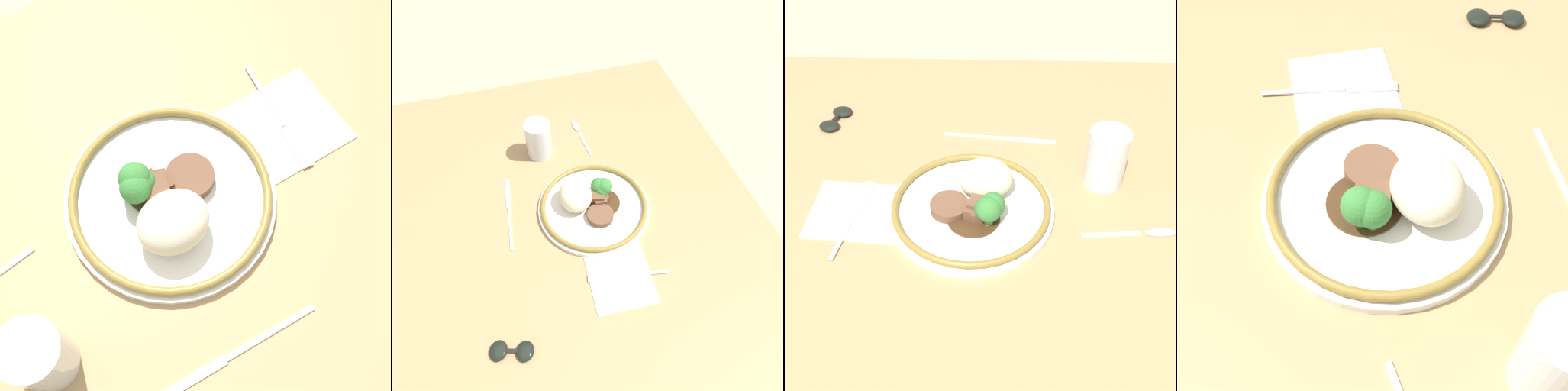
% 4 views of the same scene
% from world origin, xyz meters
% --- Properties ---
extents(ground_plane, '(8.00, 8.00, 0.00)m').
position_xyz_m(ground_plane, '(0.00, 0.00, 0.00)').
color(ground_plane, tan).
extents(dining_table, '(1.17, 0.93, 0.04)m').
position_xyz_m(dining_table, '(0.00, 0.00, 0.02)').
color(dining_table, tan).
rests_on(dining_table, ground).
extents(napkin, '(0.17, 0.15, 0.00)m').
position_xyz_m(napkin, '(-0.18, -0.06, 0.04)').
color(napkin, silver).
rests_on(napkin, dining_table).
extents(plate, '(0.28, 0.28, 0.08)m').
position_xyz_m(plate, '(0.02, -0.05, 0.06)').
color(plate, white).
rests_on(plate, dining_table).
extents(juice_glass, '(0.07, 0.07, 0.11)m').
position_xyz_m(juice_glass, '(0.24, 0.04, 0.09)').
color(juice_glass, '#F4AD19').
rests_on(juice_glass, dining_table).
extents(fork, '(0.04, 0.18, 0.00)m').
position_xyz_m(fork, '(-0.19, -0.06, 0.04)').
color(fork, silver).
rests_on(fork, napkin).
extents(knife, '(0.22, 0.03, 0.00)m').
position_xyz_m(knife, '(0.07, 0.16, 0.04)').
color(knife, silver).
rests_on(knife, dining_table).
extents(spoon, '(0.16, 0.03, 0.01)m').
position_xyz_m(spoon, '(0.30, -0.09, 0.04)').
color(spoon, silver).
rests_on(spoon, dining_table).
extents(sunglasses, '(0.07, 0.10, 0.01)m').
position_xyz_m(sunglasses, '(-0.28, 0.21, 0.05)').
color(sunglasses, black).
rests_on(sunglasses, dining_table).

